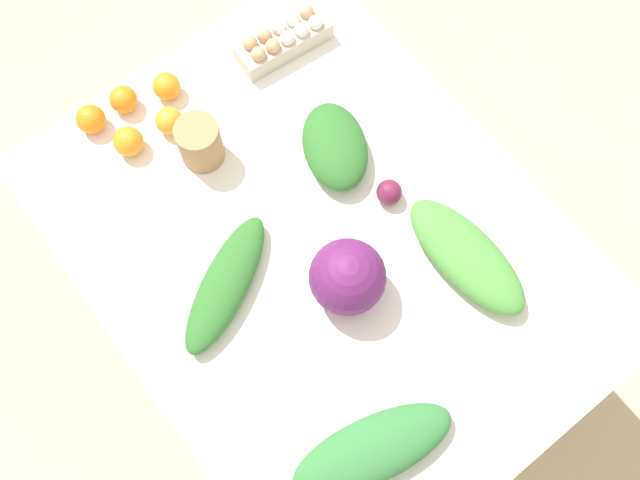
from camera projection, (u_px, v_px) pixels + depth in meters
ground_plane at (320, 313)px, 2.45m from camera, size 8.00×8.00×0.00m
dining_table at (320, 253)px, 1.86m from camera, size 1.42×1.08×0.71m
cabbage_purple at (347, 277)px, 1.66m from camera, size 0.18×0.18×0.18m
egg_carton at (283, 39)px, 1.95m from camera, size 0.12×0.28×0.09m
paper_bag at (200, 143)px, 1.81m from camera, size 0.11×0.11×0.13m
greens_bunch_chard at (335, 146)px, 1.83m from camera, size 0.30×0.26×0.09m
greens_bunch_kale at (373, 449)px, 1.58m from camera, size 0.23×0.41×0.07m
greens_bunch_beet_tops at (466, 256)px, 1.73m from camera, size 0.37×0.16×0.08m
greens_bunch_scallion at (226, 284)px, 1.71m from camera, size 0.28×0.38×0.07m
beet_root at (389, 192)px, 1.80m from camera, size 0.07×0.07×0.07m
orange_0 at (169, 121)px, 1.86m from camera, size 0.07×0.07×0.07m
orange_1 at (167, 86)px, 1.90m from camera, size 0.07×0.07×0.07m
orange_2 at (91, 119)px, 1.86m from camera, size 0.08×0.08×0.08m
orange_3 at (128, 142)px, 1.84m from camera, size 0.08×0.08×0.08m
orange_4 at (123, 99)px, 1.89m from camera, size 0.07×0.07×0.07m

